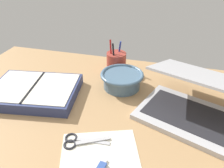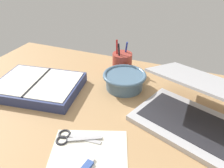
{
  "view_description": "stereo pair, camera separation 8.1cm",
  "coord_description": "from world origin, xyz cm",
  "px_view_note": "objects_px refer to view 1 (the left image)",
  "views": [
    {
      "loc": [
        17.59,
        -52.49,
        52.02
      ],
      "look_at": [
        -0.11,
        13.58,
        9.0
      ],
      "focal_mm": 35.0,
      "sensor_mm": 36.0,
      "label": 1
    },
    {
      "loc": [
        25.25,
        -49.95,
        52.02
      ],
      "look_at": [
        -0.11,
        13.58,
        9.0
      ],
      "focal_mm": 35.0,
      "sensor_mm": 36.0,
      "label": 2
    }
  ],
  "objects_px": {
    "bowl": "(122,79)",
    "planner": "(35,91)",
    "laptop": "(194,103)",
    "pen_cup": "(116,62)",
    "scissors": "(76,141)"
  },
  "relations": [
    {
      "from": "bowl",
      "to": "pen_cup",
      "type": "relative_size",
      "value": 1.18
    },
    {
      "from": "bowl",
      "to": "scissors",
      "type": "xyz_separation_m",
      "value": [
        -0.07,
        -0.34,
        -0.03
      ]
    },
    {
      "from": "bowl",
      "to": "scissors",
      "type": "relative_size",
      "value": 1.3
    },
    {
      "from": "bowl",
      "to": "planner",
      "type": "bearing_deg",
      "value": -154.59
    },
    {
      "from": "laptop",
      "to": "scissors",
      "type": "relative_size",
      "value": 3.09
    },
    {
      "from": "laptop",
      "to": "scissors",
      "type": "height_order",
      "value": "laptop"
    },
    {
      "from": "bowl",
      "to": "planner",
      "type": "relative_size",
      "value": 0.49
    },
    {
      "from": "bowl",
      "to": "pen_cup",
      "type": "distance_m",
      "value": 0.15
    },
    {
      "from": "laptop",
      "to": "planner",
      "type": "distance_m",
      "value": 0.6
    },
    {
      "from": "laptop",
      "to": "planner",
      "type": "height_order",
      "value": "laptop"
    },
    {
      "from": "laptop",
      "to": "pen_cup",
      "type": "bearing_deg",
      "value": 164.33
    },
    {
      "from": "planner",
      "to": "laptop",
      "type": "bearing_deg",
      "value": -4.76
    },
    {
      "from": "pen_cup",
      "to": "scissors",
      "type": "relative_size",
      "value": 1.1
    },
    {
      "from": "laptop",
      "to": "scissors",
      "type": "bearing_deg",
      "value": -126.41
    },
    {
      "from": "laptop",
      "to": "planner",
      "type": "bearing_deg",
      "value": -155.75
    }
  ]
}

